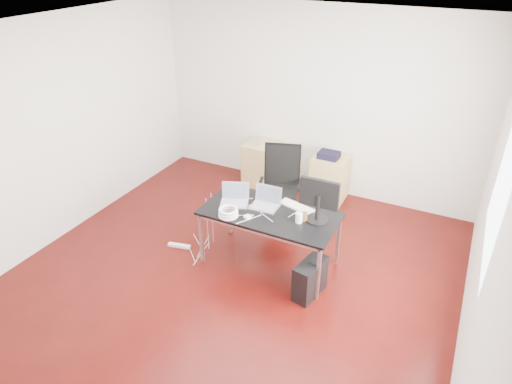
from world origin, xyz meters
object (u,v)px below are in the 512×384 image
at_px(office_chair, 281,182).
at_px(filing_cabinet_left, 262,164).
at_px(filing_cabinet_right, 329,178).
at_px(pc_tower, 310,278).
at_px(desk, 270,216).

xyz_separation_m(office_chair, filing_cabinet_left, (-0.72, 0.87, -0.26)).
height_order(filing_cabinet_right, pc_tower, filing_cabinet_right).
height_order(filing_cabinet_left, filing_cabinet_right, same).
relative_size(office_chair, filing_cabinet_right, 1.54).
bearing_deg(desk, filing_cabinet_left, 118.58).
height_order(desk, filing_cabinet_left, desk).
height_order(office_chair, pc_tower, office_chair).
xyz_separation_m(office_chair, filing_cabinet_right, (0.43, 0.87, -0.26)).
bearing_deg(office_chair, filing_cabinet_right, 46.08).
bearing_deg(filing_cabinet_left, filing_cabinet_right, 0.00).
bearing_deg(pc_tower, filing_cabinet_left, 138.50).
bearing_deg(pc_tower, filing_cabinet_right, 114.45).
relative_size(desk, office_chair, 1.48).
bearing_deg(filing_cabinet_right, pc_tower, -76.68).
bearing_deg(filing_cabinet_right, office_chair, -115.99).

